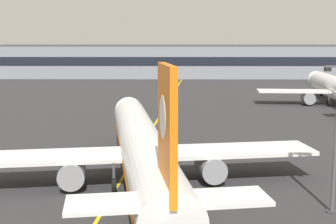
{
  "coord_description": "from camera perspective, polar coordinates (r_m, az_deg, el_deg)",
  "views": [
    {
      "loc": [
        3.65,
        -26.72,
        12.98
      ],
      "look_at": [
        3.14,
        18.88,
        5.63
      ],
      "focal_mm": 48.77,
      "sensor_mm": 36.0,
      "label": 1
    }
  ],
  "objects": [
    {
      "name": "safety_cone_by_nose_gear",
      "position": [
        56.73,
        -0.36,
        -3.81
      ],
      "size": [
        0.44,
        0.44,
        0.55
      ],
      "color": "orange",
      "rests_on": "ground"
    },
    {
      "name": "apron_lamp_post",
      "position": [
        35.82,
        20.28,
        -2.88
      ],
      "size": [
        2.24,
        0.9,
        11.15
      ],
      "color": "#515156",
      "rests_on": "ground"
    },
    {
      "name": "terminal_building",
      "position": [
        153.45,
        -2.44,
        6.38
      ],
      "size": [
        128.75,
        12.4,
        11.16
      ],
      "color": "gray",
      "rests_on": "ground"
    },
    {
      "name": "taxiway_centreline",
      "position": [
        58.3,
        -2.98,
        -3.72
      ],
      "size": [
        13.22,
        179.56,
        0.01
      ],
      "primitive_type": "cube",
      "rotation": [
        0.0,
        0.0,
        -0.07
      ],
      "color": "yellow",
      "rests_on": "ground"
    },
    {
      "name": "airliner_foreground",
      "position": [
        40.8,
        -3.24,
        -4.49
      ],
      "size": [
        32.36,
        41.4,
        11.65
      ],
      "color": "white",
      "rests_on": "ground"
    }
  ]
}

